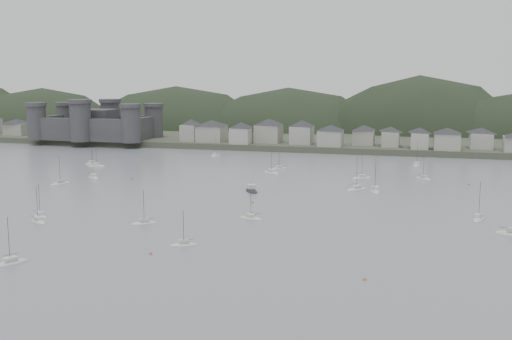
% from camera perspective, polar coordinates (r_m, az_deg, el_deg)
% --- Properties ---
extents(ground, '(900.00, 900.00, 0.00)m').
position_cam_1_polar(ground, '(138.26, -8.31, -7.09)').
color(ground, slate).
rests_on(ground, ground).
extents(far_shore_land, '(900.00, 250.00, 3.00)m').
position_cam_1_polar(far_shore_land, '(421.62, 7.95, 3.84)').
color(far_shore_land, '#383D2D').
rests_on(far_shore_land, ground).
extents(forested_ridge, '(851.55, 103.94, 102.57)m').
position_cam_1_polar(forested_ridge, '(397.09, 8.12, 1.67)').
color(forested_ridge, black).
rests_on(forested_ridge, ground).
extents(castle, '(66.00, 43.00, 20.00)m').
position_cam_1_polar(castle, '(349.00, -14.65, 4.17)').
color(castle, '#38383B').
rests_on(castle, far_shore_land).
extents(waterfront_town, '(451.48, 28.46, 12.92)m').
position_cam_1_polar(waterfront_town, '(306.33, 14.67, 3.12)').
color(waterfront_town, '#98968B').
rests_on(waterfront_town, far_shore_land).
extents(moored_fleet, '(205.58, 178.10, 13.35)m').
position_cam_1_polar(moored_fleet, '(208.35, -8.32, -1.63)').
color(moored_fleet, silver).
rests_on(moored_fleet, ground).
extents(motor_launch_far, '(7.19, 9.07, 4.06)m').
position_cam_1_polar(motor_launch_far, '(200.30, -0.43, -1.93)').
color(motor_launch_far, black).
rests_on(motor_launch_far, ground).
extents(mooring_buoys, '(172.17, 144.48, 0.70)m').
position_cam_1_polar(mooring_buoys, '(184.50, -2.39, -2.91)').
color(mooring_buoys, '#BB653E').
rests_on(mooring_buoys, ground).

